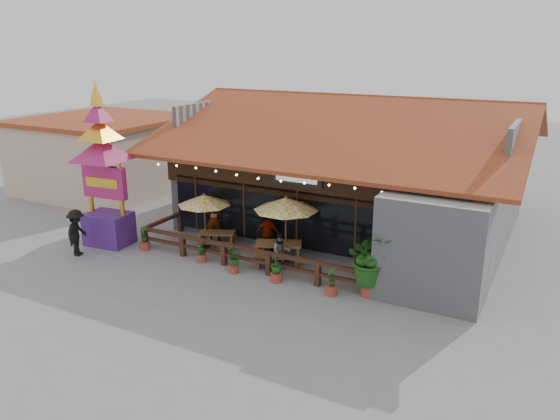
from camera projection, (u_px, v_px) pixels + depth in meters
The scene contains 19 objects.
ground at pixel (287, 272), 20.62m from camera, with size 100.00×100.00×0.00m, color gray.
restaurant_building at pixel (357, 180), 25.43m from camera, with size 15.50×14.73×6.09m.
patio_railing at pixel (232, 249), 21.23m from camera, with size 10.00×2.60×0.92m.
neighbor_building at pixel (106, 153), 31.81m from camera, with size 8.40×8.40×4.22m.
umbrella_left at pixel (204, 200), 22.63m from camera, with size 2.89×2.89×2.37m.
umbrella_right at pixel (286, 204), 21.01m from camera, with size 3.31×3.31×2.71m.
picnic_table_left at pixel (217, 237), 22.94m from camera, with size 1.87×1.77×0.71m.
picnic_table_right at pixel (278, 249), 21.32m from camera, with size 2.26×2.13×0.86m.
thai_sign_tower at pixel (102, 154), 22.44m from camera, with size 3.01×3.01×7.43m.
tropical_plant at pixel (371, 260), 18.35m from camera, with size 2.16×2.09×2.29m.
diner_a at pixel (214, 219), 23.74m from camera, with size 0.71×0.47×1.95m, color #3C2413.
diner_b at pixel (281, 252), 20.67m from camera, with size 0.71×0.55×1.46m, color #3C2413.
diner_c at pixel (268, 233), 22.32m from camera, with size 1.00×0.42×1.71m, color #3C2413.
pedestrian at pixel (77, 233), 22.05m from camera, with size 1.25×0.72×1.93m, color black.
planter_a at pixel (145, 240), 22.77m from camera, with size 0.43×0.43×1.04m.
planter_b at pixel (201, 252), 21.51m from camera, with size 0.39×0.39×0.94m.
planter_c at pixel (233, 260), 20.47m from camera, with size 0.61×0.54×0.93m.
planter_d at pixel (276, 269), 19.68m from camera, with size 0.54×0.54×1.04m.
planter_e at pixel (331, 283), 18.66m from camera, with size 0.42×0.44×1.03m.
Camera 1 is at (8.75, -16.89, 8.31)m, focal length 35.00 mm.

